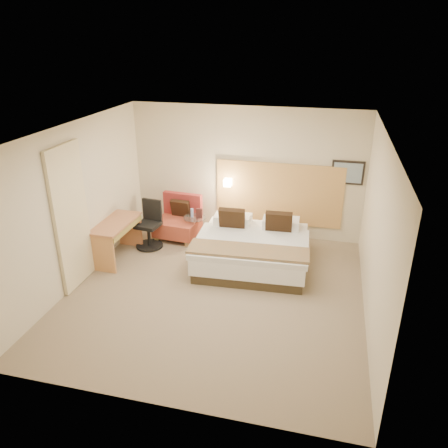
% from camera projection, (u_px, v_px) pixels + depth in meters
% --- Properties ---
extents(floor, '(4.80, 5.00, 0.02)m').
position_uv_depth(floor, '(215.00, 293.00, 7.32)').
color(floor, '#816E57').
rests_on(floor, ground).
extents(ceiling, '(4.80, 5.00, 0.02)m').
position_uv_depth(ceiling, '(214.00, 131.00, 6.23)').
color(ceiling, white).
rests_on(ceiling, floor).
extents(wall_back, '(4.80, 0.02, 2.70)m').
position_uv_depth(wall_back, '(246.00, 172.00, 9.01)').
color(wall_back, beige).
rests_on(wall_back, floor).
extents(wall_front, '(4.80, 0.02, 2.70)m').
position_uv_depth(wall_front, '(153.00, 309.00, 4.54)').
color(wall_front, beige).
rests_on(wall_front, floor).
extents(wall_left, '(0.02, 5.00, 2.70)m').
position_uv_depth(wall_left, '(76.00, 205.00, 7.30)').
color(wall_left, beige).
rests_on(wall_left, floor).
extents(wall_right, '(0.02, 5.00, 2.70)m').
position_uv_depth(wall_right, '(377.00, 234.00, 6.25)').
color(wall_right, beige).
rests_on(wall_right, floor).
extents(headboard_panel, '(2.60, 0.04, 1.30)m').
position_uv_depth(headboard_panel, '(279.00, 194.00, 8.98)').
color(headboard_panel, '#BE8A4A').
rests_on(headboard_panel, wall_back).
extents(art_frame, '(0.62, 0.03, 0.47)m').
position_uv_depth(art_frame, '(348.00, 173.00, 8.48)').
color(art_frame, black).
rests_on(art_frame, wall_back).
extents(art_canvas, '(0.54, 0.01, 0.39)m').
position_uv_depth(art_canvas, '(348.00, 173.00, 8.46)').
color(art_canvas, '#7890A5').
rests_on(art_canvas, wall_back).
extents(lamp_arm, '(0.02, 0.12, 0.02)m').
position_uv_depth(lamp_arm, '(228.00, 182.00, 9.08)').
color(lamp_arm, silver).
rests_on(lamp_arm, wall_back).
extents(lamp_shade, '(0.15, 0.15, 0.15)m').
position_uv_depth(lamp_shade, '(228.00, 182.00, 9.03)').
color(lamp_shade, '#FFEDC6').
rests_on(lamp_shade, wall_back).
extents(curtain, '(0.06, 0.90, 2.42)m').
position_uv_depth(curtain, '(71.00, 218.00, 7.12)').
color(curtain, beige).
rests_on(curtain, wall_left).
extents(bottle_a, '(0.06, 0.06, 0.19)m').
position_uv_depth(bottle_a, '(192.00, 213.00, 8.94)').
color(bottle_a, '#9CB4F1').
rests_on(bottle_a, side_table).
extents(menu_folder, '(0.13, 0.06, 0.20)m').
position_uv_depth(menu_folder, '(199.00, 213.00, 8.88)').
color(menu_folder, '#3D1A19').
rests_on(menu_folder, side_table).
extents(bed, '(2.11, 2.07, 0.99)m').
position_uv_depth(bed, '(253.00, 248.00, 8.13)').
color(bed, '#3A2F1D').
rests_on(bed, floor).
extents(lounge_chair, '(0.91, 0.81, 0.90)m').
position_uv_depth(lounge_chair, '(179.00, 221.00, 9.18)').
color(lounge_chair, tan).
rests_on(lounge_chair, floor).
extents(side_table, '(0.51, 0.51, 0.52)m').
position_uv_depth(side_table, '(195.00, 227.00, 9.05)').
color(side_table, silver).
rests_on(side_table, floor).
extents(desk, '(0.58, 1.21, 0.75)m').
position_uv_depth(desk, '(117.00, 230.00, 8.21)').
color(desk, '#B06C45').
rests_on(desk, floor).
extents(desk_chair, '(0.60, 0.60, 0.95)m').
position_uv_depth(desk_chair, '(150.00, 228.00, 8.76)').
color(desk_chair, black).
rests_on(desk_chair, floor).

